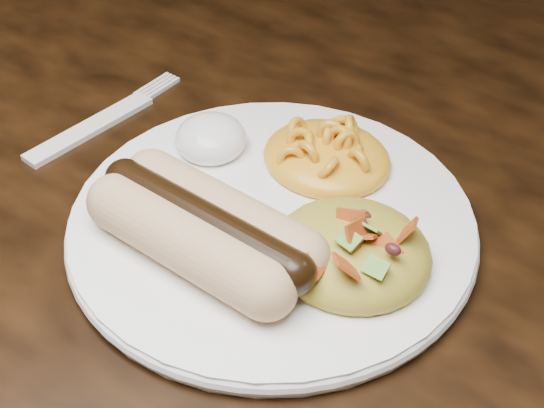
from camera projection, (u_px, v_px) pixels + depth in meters
The scene contains 7 objects.
table at pixel (386, 216), 0.64m from camera, with size 1.60×0.90×0.75m.
plate at pixel (272, 225), 0.48m from camera, with size 0.23×0.23×0.01m, color white.
hotdog at pixel (205, 228), 0.45m from camera, with size 0.12×0.07×0.03m.
mac_and_cheese at pixel (327, 143), 0.51m from camera, with size 0.08×0.07×0.03m, color orange.
sour_cream at pixel (210, 131), 0.52m from camera, with size 0.05×0.05×0.03m, color white.
taco_salad at pixel (352, 241), 0.44m from camera, with size 0.09×0.08×0.04m.
fork at pixel (90, 128), 0.56m from camera, with size 0.02×0.13×0.00m, color silver.
Camera 1 is at (0.22, -0.43, 1.08)m, focal length 55.00 mm.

